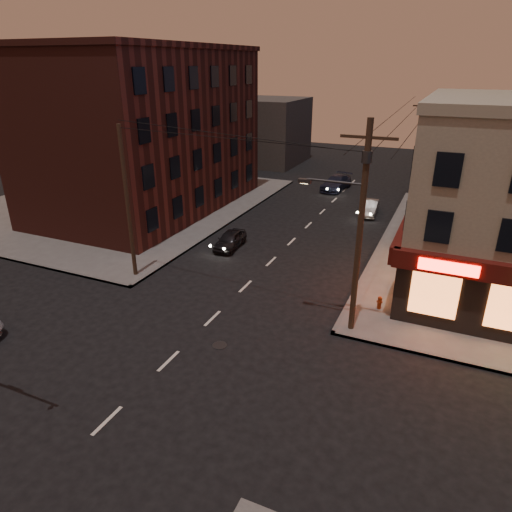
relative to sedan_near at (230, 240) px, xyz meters
The scene contains 13 objects.
ground 13.58m from the sedan_near, 74.61° to the right, with size 120.00×120.00×0.00m, color black.
sidewalk_nw 15.58m from the sedan_near, 157.64° to the left, with size 24.00×28.00×0.15m, color #514F4C.
brick_apartment 13.80m from the sedan_near, 151.48° to the left, with size 12.00×20.00×13.00m, color #4A1D17.
bg_building_ne_a 30.65m from the sedan_near, 54.77° to the left, with size 10.00×12.00×7.00m, color #3F3D3A.
bg_building_nw 30.60m from the sedan_near, 108.01° to the left, with size 9.00×10.00×8.00m, color #3F3D3A.
bg_building_ne_b 42.00m from the sedan_near, 68.16° to the left, with size 8.00×8.00×6.00m, color #3F3D3A.
utility_pole_main 13.61m from the sedan_near, 35.29° to the right, with size 4.20×0.44×10.00m.
utility_pole_far 21.97m from the sedan_near, 61.21° to the left, with size 0.26×0.26×9.00m, color #382619.
utility_pole_west 8.36m from the sedan_near, 115.96° to the right, with size 0.24×0.24×9.00m, color #382619.
sedan_near is the anchor object (origin of this frame).
sedan_mid 13.98m from the sedan_near, 57.46° to the left, with size 1.32×3.77×1.24m, color slate.
sedan_far 19.00m from the sedan_near, 81.79° to the left, with size 2.01×4.94×1.43m, color #1A1F34.
fire_hydrant 12.28m from the sedan_near, 22.89° to the right, with size 0.31×0.31×0.72m.
Camera 1 is at (10.39, -13.73, 12.24)m, focal length 32.00 mm.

